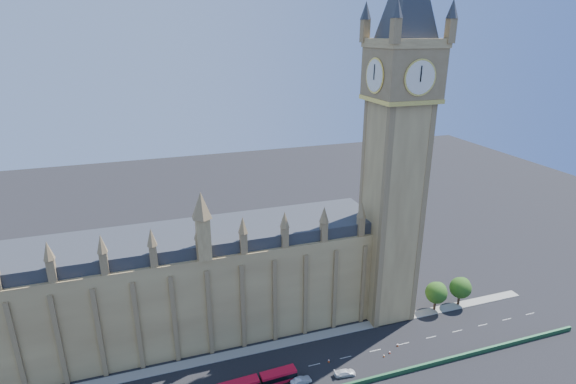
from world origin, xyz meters
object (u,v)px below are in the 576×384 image
object	(u,v)px
red_bus	(257,382)
car_silver	(301,381)
car_white	(345,373)
car_grey	(261,384)

from	to	relation	value
red_bus	car_silver	size ratio (longest dim) A/B	3.78
red_bus	car_white	distance (m)	19.93
car_silver	red_bus	bearing A→B (deg)	72.77
car_grey	car_silver	xyz separation A→B (m)	(8.70, -1.90, 0.09)
car_grey	red_bus	bearing A→B (deg)	105.82
red_bus	car_grey	xyz separation A→B (m)	(0.76, 0.19, -0.89)
car_grey	car_silver	world-z (taller)	car_silver
car_grey	car_white	world-z (taller)	car_white
car_grey	car_white	size ratio (longest dim) A/B	0.82
red_bus	car_grey	bearing A→B (deg)	11.34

